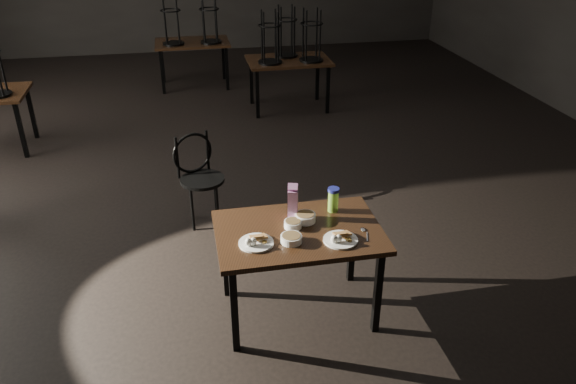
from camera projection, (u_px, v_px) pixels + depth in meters
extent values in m
plane|color=black|center=(238.00, 174.00, 6.55)|extent=(12.00, 12.00, 0.00)
cube|color=black|center=(299.00, 232.00, 4.06)|extent=(1.20, 0.80, 0.04)
cube|color=black|center=(234.00, 310.00, 3.87)|extent=(0.05, 0.05, 0.71)
cube|color=black|center=(378.00, 292.00, 4.05)|extent=(0.05, 0.05, 0.71)
cube|color=black|center=(225.00, 258.00, 4.43)|extent=(0.05, 0.05, 0.71)
cube|color=black|center=(352.00, 244.00, 4.60)|extent=(0.05, 0.05, 0.71)
cylinder|color=white|center=(256.00, 243.00, 3.89)|extent=(0.24, 0.24, 0.01)
cube|color=#A96B3C|center=(256.00, 234.00, 3.90)|extent=(0.09, 0.09, 0.04)
cube|color=#A96B3C|center=(260.00, 233.00, 3.90)|extent=(0.10, 0.10, 0.03)
ellipsoid|color=white|center=(248.00, 242.00, 3.83)|extent=(0.05, 0.05, 0.06)
ellipsoid|color=white|center=(253.00, 242.00, 3.83)|extent=(0.05, 0.05, 0.06)
cylinder|color=white|center=(340.00, 240.00, 3.92)|extent=(0.24, 0.24, 0.01)
cube|color=#A96B3C|center=(340.00, 231.00, 3.93)|extent=(0.09, 0.09, 0.04)
cube|color=#A96B3C|center=(344.00, 230.00, 3.94)|extent=(0.10, 0.10, 0.03)
ellipsoid|color=white|center=(334.00, 239.00, 3.86)|extent=(0.05, 0.05, 0.06)
ellipsoid|color=white|center=(339.00, 238.00, 3.87)|extent=(0.05, 0.05, 0.06)
cylinder|color=white|center=(293.00, 224.00, 4.07)|extent=(0.13, 0.13, 0.05)
cylinder|color=brown|center=(293.00, 222.00, 4.06)|extent=(0.11, 0.11, 0.01)
cylinder|color=white|center=(305.00, 218.00, 4.14)|extent=(0.15, 0.15, 0.06)
cylinder|color=brown|center=(305.00, 215.00, 4.13)|extent=(0.13, 0.13, 0.01)
cylinder|color=white|center=(291.00, 239.00, 3.90)|extent=(0.15, 0.15, 0.05)
cylinder|color=brown|center=(291.00, 237.00, 3.89)|extent=(0.13, 0.13, 0.01)
cube|color=#8C197A|center=(293.00, 204.00, 4.15)|extent=(0.09, 0.09, 0.23)
cube|color=#8C197A|center=(293.00, 188.00, 4.08)|extent=(0.09, 0.09, 0.07)
cylinder|color=#82C339|center=(333.00, 201.00, 4.25)|extent=(0.10, 0.10, 0.17)
cylinder|color=navy|center=(334.00, 190.00, 4.21)|extent=(0.11, 0.11, 0.03)
ellipsoid|color=silver|center=(363.00, 229.00, 4.05)|extent=(0.05, 0.06, 0.01)
cube|color=silver|center=(367.00, 237.00, 3.97)|extent=(0.04, 0.12, 0.00)
cylinder|color=black|center=(202.00, 180.00, 5.36)|extent=(0.42, 0.42, 0.03)
torus|color=black|center=(192.00, 153.00, 5.39)|extent=(0.39, 0.18, 0.41)
cylinder|color=black|center=(215.00, 195.00, 5.60)|extent=(0.03, 0.03, 0.48)
cylinder|color=black|center=(191.00, 197.00, 5.56)|extent=(0.03, 0.03, 0.48)
cylinder|color=black|center=(192.00, 209.00, 5.35)|extent=(0.03, 0.03, 0.48)
cylinder|color=black|center=(217.00, 206.00, 5.39)|extent=(0.03, 0.03, 0.48)
cube|color=black|center=(21.00, 130.00, 6.80)|extent=(0.05, 0.05, 0.71)
cube|color=black|center=(32.00, 112.00, 7.36)|extent=(0.05, 0.05, 0.71)
cylinder|color=black|center=(1.00, 62.00, 6.65)|extent=(0.03, 0.03, 0.70)
cube|color=black|center=(289.00, 61.00, 8.21)|extent=(1.20, 0.80, 0.04)
cube|color=black|center=(257.00, 94.00, 8.02)|extent=(0.05, 0.05, 0.71)
cube|color=black|center=(328.00, 90.00, 8.20)|extent=(0.05, 0.05, 0.71)
cube|color=black|center=(251.00, 81.00, 8.58)|extent=(0.05, 0.05, 0.71)
cube|color=black|center=(317.00, 77.00, 8.76)|extent=(0.05, 0.05, 0.71)
cylinder|color=black|center=(270.00, 62.00, 8.02)|extent=(0.34, 0.34, 0.03)
torus|color=black|center=(270.00, 26.00, 7.78)|extent=(0.32, 0.32, 0.02)
cylinder|color=black|center=(275.00, 34.00, 7.95)|extent=(0.03, 0.03, 0.70)
cylinder|color=black|center=(262.00, 35.00, 7.91)|extent=(0.03, 0.03, 0.70)
cylinder|color=black|center=(264.00, 38.00, 7.74)|extent=(0.03, 0.03, 0.70)
cylinder|color=black|center=(278.00, 37.00, 7.78)|extent=(0.03, 0.03, 0.70)
cylinder|color=black|center=(311.00, 60.00, 8.12)|extent=(0.34, 0.34, 0.03)
torus|color=black|center=(312.00, 25.00, 7.88)|extent=(0.32, 0.32, 0.02)
cylinder|color=black|center=(317.00, 33.00, 8.05)|extent=(0.03, 0.03, 0.70)
cylinder|color=black|center=(303.00, 33.00, 8.02)|extent=(0.03, 0.03, 0.70)
cylinder|color=black|center=(306.00, 36.00, 7.84)|extent=(0.03, 0.03, 0.70)
cylinder|color=black|center=(320.00, 36.00, 7.88)|extent=(0.03, 0.03, 0.70)
cylinder|color=black|center=(286.00, 55.00, 8.35)|extent=(0.34, 0.34, 0.03)
torus|color=black|center=(286.00, 21.00, 8.12)|extent=(0.32, 0.32, 0.02)
cylinder|color=black|center=(292.00, 29.00, 8.28)|extent=(0.03, 0.03, 0.70)
cylinder|color=black|center=(278.00, 29.00, 8.25)|extent=(0.03, 0.03, 0.70)
cylinder|color=black|center=(281.00, 32.00, 8.08)|extent=(0.03, 0.03, 0.70)
cylinder|color=black|center=(294.00, 31.00, 8.11)|extent=(0.03, 0.03, 0.70)
cube|color=black|center=(192.00, 43.00, 9.20)|extent=(1.20, 0.80, 0.04)
cube|color=black|center=(162.00, 72.00, 9.01)|extent=(0.05, 0.05, 0.71)
cube|color=black|center=(227.00, 69.00, 9.19)|extent=(0.05, 0.05, 0.71)
cube|color=black|center=(162.00, 62.00, 9.57)|extent=(0.05, 0.05, 0.71)
cube|color=black|center=(223.00, 59.00, 9.74)|extent=(0.05, 0.05, 0.71)
cylinder|color=black|center=(174.00, 43.00, 9.00)|extent=(0.34, 0.34, 0.03)
torus|color=black|center=(170.00, 11.00, 8.77)|extent=(0.32, 0.32, 0.02)
cylinder|color=black|center=(178.00, 19.00, 8.93)|extent=(0.03, 0.03, 0.70)
cylinder|color=black|center=(165.00, 19.00, 8.90)|extent=(0.03, 0.03, 0.70)
cylinder|color=black|center=(165.00, 22.00, 8.73)|extent=(0.03, 0.03, 0.70)
cylinder|color=black|center=(178.00, 21.00, 8.76)|extent=(0.03, 0.03, 0.70)
cylinder|color=black|center=(211.00, 42.00, 9.11)|extent=(0.34, 0.34, 0.03)
torus|color=black|center=(209.00, 10.00, 8.87)|extent=(0.32, 0.32, 0.02)
cylinder|color=black|center=(215.00, 17.00, 9.04)|extent=(0.03, 0.03, 0.70)
cylinder|color=black|center=(203.00, 18.00, 9.00)|extent=(0.03, 0.03, 0.70)
cylinder|color=black|center=(204.00, 20.00, 8.83)|extent=(0.03, 0.03, 0.70)
cylinder|color=black|center=(216.00, 20.00, 8.86)|extent=(0.03, 0.03, 0.70)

